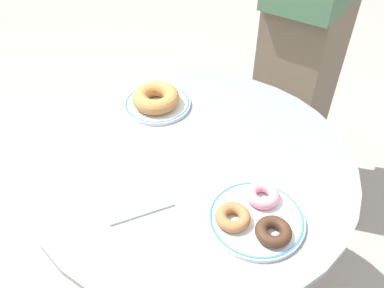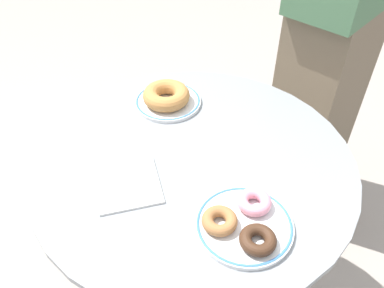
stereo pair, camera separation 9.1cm
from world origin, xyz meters
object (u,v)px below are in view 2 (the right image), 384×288
person_figure (342,12)px  plate_left (168,101)px  donut_cinnamon (220,221)px  donut_chocolate (258,240)px  donut_old_fashioned (166,95)px  paper_napkin (128,185)px  cafe_table (193,207)px  plate_right (244,225)px  donut_pink_frosted (254,202)px

person_figure → plate_left: bearing=-92.7°
donut_cinnamon → donut_chocolate: bearing=26.4°
donut_old_fashioned → donut_chocolate: 0.50m
paper_napkin → plate_left: bearing=135.3°
donut_old_fashioned → cafe_table: bearing=-11.8°
plate_left → person_figure: (0.03, 0.61, 0.13)m
cafe_table → plate_right: size_ratio=3.90×
donut_cinnamon → cafe_table: bearing=162.7°
donut_pink_frosted → donut_chocolate: bearing=-33.6°
cafe_table → paper_napkin: 0.26m
plate_right → person_figure: person_figure is taller
paper_napkin → person_figure: person_figure is taller
donut_old_fashioned → donut_chocolate: donut_old_fashioned is taller
donut_pink_frosted → person_figure: (-0.40, 0.64, 0.12)m
donut_cinnamon → plate_left: bearing=164.8°
paper_napkin → plate_right: bearing=34.7°
plate_right → donut_chocolate: donut_chocolate is taller
donut_old_fashioned → donut_pink_frosted: donut_old_fashioned is taller
donut_pink_frosted → paper_napkin: donut_pink_frosted is taller
plate_left → donut_cinnamon: bearing=-15.2°
plate_right → person_figure: bearing=121.8°
person_figure → donut_old_fashioned: bearing=-92.2°
donut_chocolate → paper_napkin: bearing=-151.8°
plate_right → donut_pink_frosted: 0.05m
plate_left → donut_old_fashioned: 0.03m
cafe_table → donut_chocolate: donut_chocolate is taller
cafe_table → donut_chocolate: size_ratio=10.73×
donut_old_fashioned → donut_cinnamon: (0.42, -0.11, -0.01)m
plate_left → cafe_table: bearing=-13.3°
donut_chocolate → person_figure: 0.84m
donut_pink_frosted → donut_old_fashioned: bearing=177.2°
cafe_table → donut_old_fashioned: size_ratio=5.96×
cafe_table → donut_chocolate: bearing=-5.3°
plate_left → plate_right: same height
donut_cinnamon → paper_napkin: 0.23m
plate_left → paper_napkin: size_ratio=1.28×
cafe_table → plate_left: plate_left is taller
person_figure → plate_right: bearing=-58.2°
donut_old_fashioned → donut_cinnamon: bearing=-14.5°
donut_pink_frosted → cafe_table: bearing=-172.7°
paper_napkin → person_figure: bearing=103.4°
plate_left → paper_napkin: (0.23, -0.23, -0.00)m
cafe_table → donut_old_fashioned: (-0.22, 0.05, 0.22)m
plate_right → cafe_table: bearing=175.4°
plate_right → donut_pink_frosted: bearing=121.3°
donut_chocolate → donut_old_fashioned: bearing=171.8°
cafe_table → donut_cinnamon: size_ratio=10.73×
donut_chocolate → plate_right: bearing=171.5°
donut_old_fashioned → donut_chocolate: (0.50, -0.07, -0.01)m
donut_old_fashioned → plate_left: bearing=126.5°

